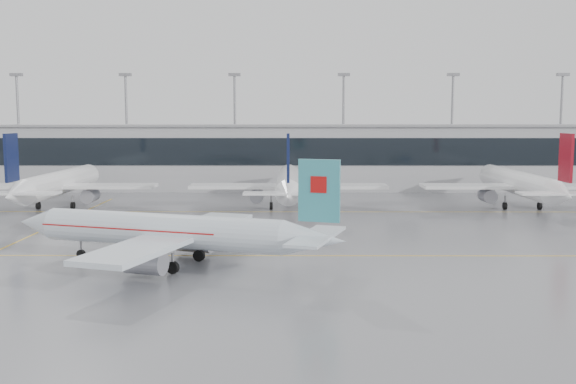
{
  "coord_description": "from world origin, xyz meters",
  "views": [
    {
      "loc": [
        0.3,
        -62.62,
        13.64
      ],
      "look_at": [
        0.0,
        12.0,
        5.0
      ],
      "focal_mm": 40.0,
      "sensor_mm": 36.0,
      "label": 1
    }
  ],
  "objects": [
    {
      "name": "air_canada_jet",
      "position": [
        -10.39,
        -4.61,
        3.18
      ],
      "size": [
        32.72,
        26.05,
        10.18
      ],
      "rotation": [
        0.0,
        0.0,
        2.83
      ],
      "color": "silver",
      "rests_on": "ground"
    },
    {
      "name": "parked_jet_d",
      "position": [
        35.0,
        33.69,
        3.71
      ],
      "size": [
        29.64,
        36.96,
        11.72
      ],
      "rotation": [
        0.0,
        0.0,
        1.57
      ],
      "color": "white",
      "rests_on": "ground"
    },
    {
      "name": "parked_jet_c",
      "position": [
        -0.0,
        33.69,
        3.71
      ],
      "size": [
        29.64,
        36.96,
        11.72
      ],
      "rotation": [
        0.0,
        0.0,
        1.57
      ],
      "color": "white",
      "rests_on": "ground"
    },
    {
      "name": "terminal_glass",
      "position": [
        0.0,
        54.45,
        7.5
      ],
      "size": [
        180.0,
        0.2,
        5.0
      ],
      "primitive_type": "cube",
      "color": "black",
      "rests_on": "ground"
    },
    {
      "name": "taxi_line_cross",
      "position": [
        -30.0,
        15.0,
        0.01
      ],
      "size": [
        0.25,
        60.0,
        0.01
      ],
      "primitive_type": "cube",
      "color": "gold",
      "rests_on": "ground"
    },
    {
      "name": "parked_jet_b",
      "position": [
        -35.0,
        33.69,
        3.71
      ],
      "size": [
        29.64,
        36.96,
        11.72
      ],
      "rotation": [
        0.0,
        0.0,
        1.57
      ],
      "color": "white",
      "rests_on": "ground"
    },
    {
      "name": "terminal_roof",
      "position": [
        0.0,
        62.0,
        12.2
      ],
      "size": [
        182.0,
        16.0,
        0.4
      ],
      "primitive_type": "cube",
      "color": "gray",
      "rests_on": "ground"
    },
    {
      "name": "terminal",
      "position": [
        0.0,
        62.0,
        6.0
      ],
      "size": [
        180.0,
        15.0,
        12.0
      ],
      "primitive_type": "cube",
      "color": "#A4A4A8",
      "rests_on": "ground"
    },
    {
      "name": "ground",
      "position": [
        0.0,
        0.0,
        0.0
      ],
      "size": [
        320.0,
        320.0,
        0.0
      ],
      "primitive_type": "plane",
      "color": "gray",
      "rests_on": "ground"
    },
    {
      "name": "light_masts",
      "position": [
        0.0,
        68.0,
        13.34
      ],
      "size": [
        156.4,
        1.0,
        22.6
      ],
      "color": "gray",
      "rests_on": "ground"
    },
    {
      "name": "taxi_line_north",
      "position": [
        0.0,
        30.0,
        0.01
      ],
      "size": [
        120.0,
        0.25,
        0.01
      ],
      "primitive_type": "cube",
      "color": "gold",
      "rests_on": "ground"
    },
    {
      "name": "taxi_line_main",
      "position": [
        0.0,
        0.0,
        0.01
      ],
      "size": [
        120.0,
        0.25,
        0.01
      ],
      "primitive_type": "cube",
      "color": "gold",
      "rests_on": "ground"
    }
  ]
}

